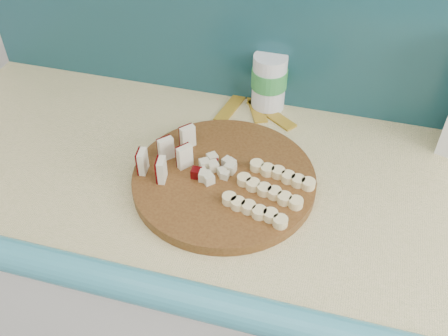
% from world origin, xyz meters
% --- Properties ---
extents(kitchen_counter, '(2.20, 0.63, 0.91)m').
position_xyz_m(kitchen_counter, '(0.10, 1.50, 0.46)').
color(kitchen_counter, white).
rests_on(kitchen_counter, ground).
extents(cutting_board, '(0.46, 0.46, 0.02)m').
position_xyz_m(cutting_board, '(-0.31, 1.47, 0.92)').
color(cutting_board, '#44250E').
rests_on(cutting_board, kitchen_counter).
extents(apple_wedges, '(0.10, 0.14, 0.05)m').
position_xyz_m(apple_wedges, '(-0.43, 1.48, 0.96)').
color(apple_wedges, beige).
rests_on(apple_wedges, cutting_board).
extents(apple_chunks, '(0.06, 0.06, 0.02)m').
position_xyz_m(apple_chunks, '(-0.33, 1.48, 0.94)').
color(apple_chunks, beige).
rests_on(apple_chunks, cutting_board).
extents(banana_slices, '(0.16, 0.16, 0.02)m').
position_xyz_m(banana_slices, '(-0.21, 1.45, 0.94)').
color(banana_slices, '#F7DD97').
rests_on(banana_slices, cutting_board).
extents(canister, '(0.08, 0.08, 0.14)m').
position_xyz_m(canister, '(-0.28, 1.76, 0.98)').
color(canister, white).
rests_on(canister, kitchen_counter).
extents(banana_peel, '(0.19, 0.16, 0.01)m').
position_xyz_m(banana_peel, '(-0.31, 1.74, 0.91)').
color(banana_peel, gold).
rests_on(banana_peel, kitchen_counter).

